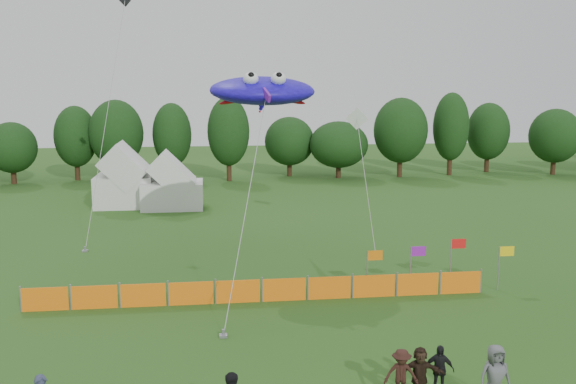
{
  "coord_description": "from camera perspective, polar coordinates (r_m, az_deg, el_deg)",
  "views": [
    {
      "loc": [
        -3.06,
        -18.16,
        9.3
      ],
      "look_at": [
        0.0,
        6.0,
        5.2
      ],
      "focal_mm": 40.0,
      "sensor_mm": 36.0,
      "label": 1
    }
  ],
  "objects": [
    {
      "name": "spectator_c",
      "position": [
        20.05,
        10.03,
        -15.7
      ],
      "size": [
        1.11,
        0.76,
        1.59
      ],
      "primitive_type": "imported",
      "rotation": [
        0.0,
        0.0,
        -0.18
      ],
      "color": "black",
      "rests_on": "ground"
    },
    {
      "name": "flag_row",
      "position": [
        30.11,
        13.05,
        -5.89
      ],
      "size": [
        6.73,
        0.8,
        2.27
      ],
      "color": "gray",
      "rests_on": "ground"
    },
    {
      "name": "tent_left",
      "position": [
        51.14,
        -14.3,
        1.01
      ],
      "size": [
        4.41,
        4.41,
        3.89
      ],
      "color": "silver",
      "rests_on": "ground"
    },
    {
      "name": "small_kite_dark",
      "position": [
        40.81,
        -15.66,
        7.57
      ],
      "size": [
        2.43,
        7.84,
        15.04
      ],
      "color": "black",
      "rests_on": "ground"
    },
    {
      "name": "treeline",
      "position": [
        63.46,
        -2.99,
        4.92
      ],
      "size": [
        104.57,
        8.78,
        8.36
      ],
      "color": "#382314",
      "rests_on": "ground"
    },
    {
      "name": "stingray_kite",
      "position": [
        32.72,
        -2.27,
        8.95
      ],
      "size": [
        5.87,
        16.68,
        9.95
      ],
      "color": "#2510EA",
      "rests_on": "ground"
    },
    {
      "name": "spectator_d",
      "position": [
        20.65,
        13.27,
        -15.1
      ],
      "size": [
        0.97,
        0.62,
        1.54
      ],
      "primitive_type": "imported",
      "rotation": [
        0.0,
        0.0,
        -0.29
      ],
      "color": "black",
      "rests_on": "ground"
    },
    {
      "name": "spectator_e",
      "position": [
        20.14,
        17.91,
        -15.38
      ],
      "size": [
        0.95,
        0.62,
        1.93
      ],
      "primitive_type": "imported",
      "rotation": [
        0.0,
        0.0,
        0.01
      ],
      "color": "#56575C",
      "rests_on": "ground"
    },
    {
      "name": "tent_right",
      "position": [
        49.38,
        -10.24,
        0.5
      ],
      "size": [
        4.64,
        3.72,
        3.28
      ],
      "color": "white",
      "rests_on": "ground"
    },
    {
      "name": "small_kite_white",
      "position": [
        37.52,
        6.52,
        3.85
      ],
      "size": [
        1.35,
        4.39,
        7.98
      ],
      "color": "white",
      "rests_on": "ground"
    },
    {
      "name": "barrier_fence",
      "position": [
        28.02,
        -2.41,
        -8.75
      ],
      "size": [
        19.9,
        0.06,
        1.0
      ],
      "color": "orange",
      "rests_on": "ground"
    },
    {
      "name": "spectator_f",
      "position": [
        20.38,
        11.64,
        -15.39
      ],
      "size": [
        1.49,
        0.73,
        1.54
      ],
      "primitive_type": "imported",
      "rotation": [
        0.0,
        0.0,
        -0.2
      ],
      "color": "black",
      "rests_on": "ground"
    }
  ]
}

